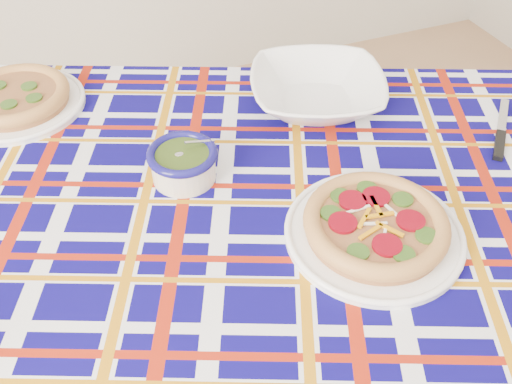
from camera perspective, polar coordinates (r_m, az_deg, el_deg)
name	(u,v)px	position (r m, az deg, el deg)	size (l,w,h in m)	color
dining_table	(261,250)	(1.03, 0.48, -5.85)	(1.84, 1.52, 0.74)	brown
tablecloth	(261,241)	(1.01, 0.48, -4.94)	(1.61, 1.02, 0.10)	#090453
main_focaccia_plate	(376,224)	(0.95, 11.89, -3.17)	(0.30, 0.30, 0.06)	#935B34
pesto_bowl	(183,161)	(1.04, -7.32, 3.07)	(0.13, 0.13, 0.08)	#22350E
serving_bowl	(317,91)	(1.23, 6.12, 10.03)	(0.28, 0.28, 0.07)	white
second_focaccia_plate	(15,96)	(1.32, -22.94, 8.79)	(0.29, 0.29, 0.05)	#935B34
table_knife	(503,117)	(1.30, 23.47, 6.90)	(0.23, 0.02, 0.01)	silver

